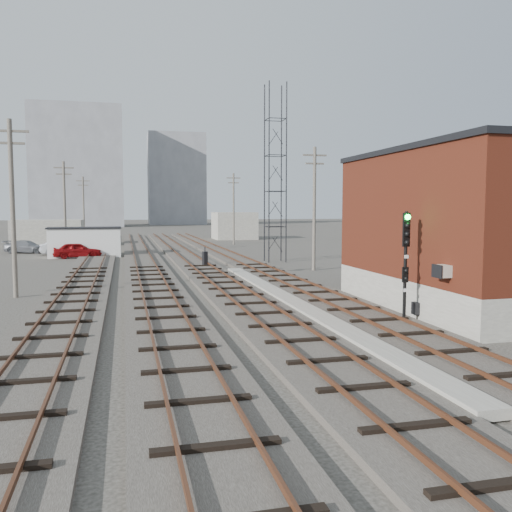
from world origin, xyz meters
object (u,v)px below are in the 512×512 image
object	(u,v)px
signal_mast	(406,257)
car_red	(78,250)
site_trailer	(85,242)
car_silver	(63,247)
car_grey	(27,247)
switch_stand	(205,258)

from	to	relation	value
signal_mast	car_red	xyz separation A→B (m)	(-14.94, 32.98, -1.92)
site_trailer	car_silver	xyz separation A→B (m)	(-2.30, 3.20, -0.70)
car_silver	car_grey	size ratio (longest dim) A/B	0.97
switch_stand	car_red	distance (m)	14.78
switch_stand	signal_mast	bearing A→B (deg)	-97.89
switch_stand	car_red	world-z (taller)	switch_stand
signal_mast	switch_stand	xyz separation A→B (m)	(-4.70, 22.32, -1.97)
switch_stand	car_grey	xyz separation A→B (m)	(-15.77, 17.72, -0.04)
site_trailer	car_red	xyz separation A→B (m)	(-0.57, -1.07, -0.68)
signal_mast	site_trailer	size ratio (longest dim) A/B	0.65
site_trailer	car_silver	bearing A→B (deg)	123.39
switch_stand	site_trailer	xyz separation A→B (m)	(-9.68, 11.73, 0.73)
car_red	car_silver	world-z (taller)	car_red
car_red	car_grey	world-z (taller)	car_red
site_trailer	car_silver	distance (m)	4.00
switch_stand	car_silver	xyz separation A→B (m)	(-11.97, 14.93, 0.03)
signal_mast	car_grey	distance (m)	45.02
signal_mast	car_red	size ratio (longest dim) A/B	1.03
car_grey	car_silver	bearing A→B (deg)	-111.03
car_red	car_grey	xyz separation A→B (m)	(-5.53, 7.07, -0.09)
site_trailer	car_silver	size ratio (longest dim) A/B	1.57
switch_stand	car_red	size ratio (longest dim) A/B	0.34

